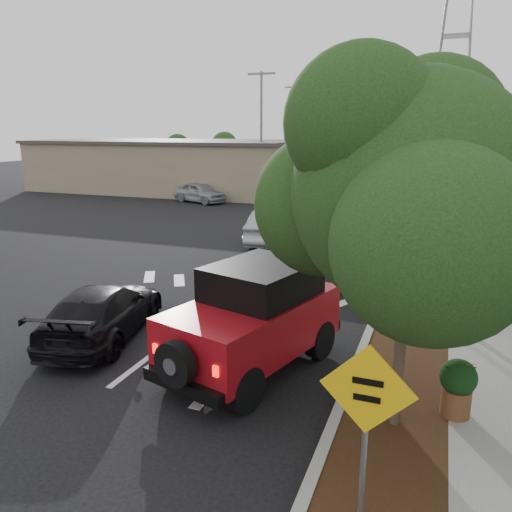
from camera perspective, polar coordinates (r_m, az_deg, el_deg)
The scene contains 18 objects.
ground at distance 11.74m, azimuth -13.24°, elevation -12.03°, with size 120.00×120.00×0.00m, color black.
curb at distance 21.32m, azimuth 16.00°, elevation 0.05°, with size 0.20×70.00×0.15m, color #9E9B93.
planting_strip at distance 21.28m, azimuth 18.68°, elevation -0.22°, with size 1.80×70.00×0.12m, color black.
sidewalk at distance 21.32m, azimuth 23.77°, elevation -0.67°, with size 2.00×70.00×0.12m, color gray.
commercial_building at distance 44.61m, azimuth -9.34°, elevation 10.15°, with size 22.00×12.00×4.00m, color #82755A.
transmission_tower at distance 56.89m, azimuth 20.57°, elevation 8.29°, with size 7.00×4.00×28.00m, color slate, non-canonical shape.
street_tree_near at distance 9.65m, azimuth 15.45°, elevation -18.42°, with size 3.80×3.80×5.92m, color black, non-canonical shape.
street_tree_mid at distance 16.01m, azimuth 17.85°, elevation -5.09°, with size 3.20×3.20×5.32m, color black, non-canonical shape.
street_tree_far at distance 22.26m, azimuth 18.77°, elevation 0.23°, with size 3.40×3.40×5.62m, color black, non-canonical shape.
light_pole_a at distance 37.21m, azimuth 0.58°, elevation 6.43°, with size 2.00×0.22×9.00m, color slate, non-canonical shape.
light_pole_b at distance 48.85m, azimuth 4.32°, elevation 8.30°, with size 2.00×0.22×9.00m, color slate, non-canonical shape.
red_jeep at distance 10.92m, azimuth 0.30°, elevation -6.90°, with size 3.08×4.76×2.33m.
silver_suv_ahead at distance 18.25m, azimuth 9.19°, elevation 0.04°, with size 2.28×4.94×1.37m, color #979A9E.
black_suv_oncoming at distance 13.24m, azimuth -17.08°, elevation -6.04°, with size 1.88×4.62×1.34m, color black.
silver_sedan_oncoming at distance 23.01m, azimuth 2.29°, elevation 3.49°, with size 1.70×4.87×1.60m, color #9B9EA2.
parked_suv at distance 36.09m, azimuth -6.46°, elevation 7.24°, with size 1.69×4.20×1.43m, color #999CA0.
speed_hump_sign at distance 6.59m, azimuth 12.49°, elevation -17.02°, with size 1.19×0.10×2.53m.
terracotta_planter at distance 9.83m, azimuth 22.08°, elevation -13.22°, with size 0.65×0.65×1.14m.
Camera 1 is at (6.04, -8.65, 5.15)m, focal length 35.00 mm.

